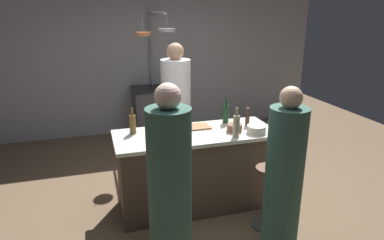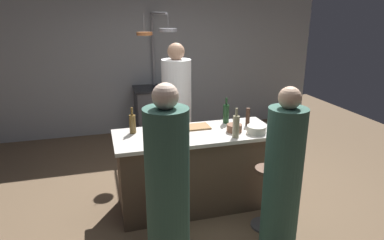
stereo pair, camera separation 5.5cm
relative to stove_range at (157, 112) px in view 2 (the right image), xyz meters
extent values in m
plane|color=brown|center=(0.00, -2.45, -0.45)|extent=(9.00, 9.00, 0.00)
cube|color=#9EA3A8|center=(0.00, 0.40, 0.85)|extent=(6.40, 0.16, 2.60)
cube|color=brown|center=(0.00, -2.45, -0.02)|extent=(1.72, 0.66, 0.86)
cube|color=beige|center=(0.00, -2.45, 0.43)|extent=(1.80, 0.72, 0.04)
cube|color=#47474C|center=(0.00, 0.00, -0.02)|extent=(0.76, 0.60, 0.86)
cube|color=black|center=(0.00, 0.00, 0.43)|extent=(0.80, 0.64, 0.03)
cylinder|color=white|center=(-0.02, -1.64, 0.35)|extent=(0.38, 0.38, 1.60)
sphere|color=tan|center=(-0.02, -1.64, 1.25)|extent=(0.22, 0.22, 0.22)
cylinder|color=#4C4C51|center=(0.58, -3.07, -0.43)|extent=(0.28, 0.28, 0.02)
cylinder|color=#4C4C51|center=(0.58, -3.07, -0.11)|extent=(0.06, 0.06, 0.62)
cylinder|color=brown|center=(0.58, -3.07, 0.21)|extent=(0.26, 0.26, 0.04)
cylinder|color=#33594C|center=(0.51, -3.44, 0.26)|extent=(0.34, 0.34, 1.41)
sphere|color=#D8AD8C|center=(0.51, -3.44, 1.05)|extent=(0.19, 0.19, 0.19)
cylinder|color=#4C4C51|center=(-0.52, -3.07, -0.11)|extent=(0.06, 0.06, 0.62)
cylinder|color=brown|center=(-0.52, -3.07, 0.21)|extent=(0.26, 0.26, 0.04)
cylinder|color=#33594C|center=(-0.53, -3.44, 0.30)|extent=(0.36, 0.36, 1.49)
sphere|color=beige|center=(-0.53, -3.44, 1.14)|extent=(0.20, 0.20, 0.20)
cylinder|color=gray|center=(0.00, 0.25, 0.63)|extent=(0.04, 0.04, 2.15)
cylinder|color=gray|center=(0.00, -0.38, 1.70)|extent=(0.04, 1.26, 0.04)
cylinder|color=#B26638|center=(-0.30, -0.88, 1.43)|extent=(0.23, 0.23, 0.04)
cylinder|color=gray|center=(-0.30, -0.86, 1.57)|extent=(0.01, 0.01, 0.27)
cylinder|color=gray|center=(0.05, -0.83, 1.47)|extent=(0.27, 0.27, 0.04)
cylinder|color=gray|center=(0.05, -0.86, 1.59)|extent=(0.01, 0.01, 0.23)
cylinder|color=brown|center=(1.86, -1.07, -0.37)|extent=(0.24, 0.24, 0.16)
sphere|color=#2D6633|center=(1.86, -1.07, -0.11)|extent=(0.36, 0.36, 0.36)
cube|color=#997047|center=(0.05, -2.29, 0.46)|extent=(0.32, 0.22, 0.02)
cylinder|color=#382319|center=(0.66, -2.38, 0.56)|extent=(0.05, 0.05, 0.21)
cylinder|color=#143319|center=(0.45, -2.22, 0.56)|extent=(0.07, 0.07, 0.22)
cylinder|color=#143319|center=(0.45, -2.22, 0.72)|extent=(0.03, 0.03, 0.08)
cylinder|color=black|center=(-0.44, -2.58, 0.55)|extent=(0.07, 0.07, 0.20)
cylinder|color=black|center=(-0.44, -2.58, 0.70)|extent=(0.03, 0.03, 0.08)
cylinder|color=gray|center=(0.37, -2.70, 0.57)|extent=(0.07, 0.07, 0.24)
cylinder|color=gray|center=(0.37, -2.70, 0.73)|extent=(0.03, 0.03, 0.08)
cylinder|color=brown|center=(-0.67, -2.27, 0.56)|extent=(0.07, 0.07, 0.21)
cylinder|color=brown|center=(-0.67, -2.27, 0.70)|extent=(0.03, 0.03, 0.08)
cylinder|color=silver|center=(-0.17, -2.29, 0.46)|extent=(0.06, 0.06, 0.01)
cylinder|color=silver|center=(-0.17, -2.29, 0.50)|extent=(0.01, 0.01, 0.07)
cone|color=silver|center=(-0.17, -2.29, 0.57)|extent=(0.07, 0.07, 0.06)
cylinder|color=silver|center=(-0.47, -2.37, 0.46)|extent=(0.06, 0.06, 0.01)
cylinder|color=silver|center=(-0.47, -2.37, 0.50)|extent=(0.01, 0.01, 0.07)
cone|color=silver|center=(-0.47, -2.37, 0.57)|extent=(0.07, 0.07, 0.06)
cylinder|color=brown|center=(0.42, -2.53, 0.50)|extent=(0.17, 0.17, 0.08)
cylinder|color=#B7B7BC|center=(-0.30, -2.42, 0.49)|extent=(0.20, 0.20, 0.07)
cylinder|color=silver|center=(0.64, -2.65, 0.50)|extent=(0.21, 0.21, 0.08)
camera|label=1|loc=(-1.05, -5.82, 1.74)|focal=31.78mm
camera|label=2|loc=(-1.00, -5.84, 1.74)|focal=31.78mm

